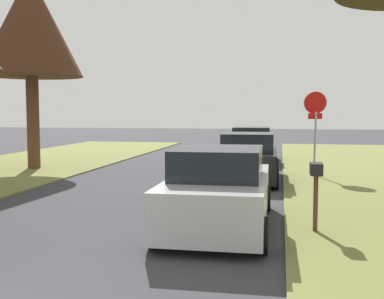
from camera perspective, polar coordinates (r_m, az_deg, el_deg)
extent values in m
cylinder|color=#9EA0A5|center=(16.75, 14.64, 0.64)|extent=(0.07, 0.50, 2.22)
cylinder|color=white|center=(16.99, 14.67, 5.49)|extent=(0.82, 0.23, 0.79)
cylinder|color=red|center=(16.99, 14.67, 5.49)|extent=(0.77, 0.24, 0.75)
cube|color=red|center=(16.90, 14.66, 3.93)|extent=(0.48, 0.11, 0.20)
cylinder|color=brown|center=(19.47, -18.65, 3.10)|extent=(0.48, 0.48, 3.58)
cone|color=#472919|center=(19.76, -18.93, 14.10)|extent=(3.92, 3.92, 3.96)
cylinder|color=brown|center=(19.52, -21.14, 10.12)|extent=(1.12, 1.52, 1.40)
cylinder|color=brown|center=(20.02, -18.98, 9.66)|extent=(1.00, 0.82, 1.13)
cylinder|color=brown|center=(19.78, -17.82, 10.08)|extent=(0.95, 0.68, 1.32)
cube|color=#BCBCC1|center=(9.29, 3.34, -5.77)|extent=(1.86, 4.42, 0.85)
cube|color=black|center=(8.97, 3.19, -1.59)|extent=(1.62, 2.04, 0.56)
cylinder|color=black|center=(11.07, -0.15, -5.61)|extent=(0.21, 0.60, 0.60)
cylinder|color=black|center=(10.90, 8.94, -5.82)|extent=(0.21, 0.60, 0.60)
cylinder|color=black|center=(7.92, -4.47, -9.74)|extent=(0.21, 0.60, 0.60)
cylinder|color=black|center=(7.68, 8.41, -10.24)|extent=(0.21, 0.60, 0.60)
cube|color=black|center=(15.60, 6.86, -1.60)|extent=(1.86, 4.42, 0.85)
cube|color=black|center=(15.32, 6.84, 0.94)|extent=(1.62, 2.04, 0.56)
cylinder|color=black|center=(17.33, 4.29, -1.93)|extent=(0.21, 0.60, 0.60)
cylinder|color=black|center=(17.25, 10.05, -2.02)|extent=(0.21, 0.60, 0.60)
cylinder|color=black|center=(14.08, 2.92, -3.43)|extent=(0.21, 0.60, 0.60)
cylinder|color=black|center=(13.97, 10.03, -3.55)|extent=(0.21, 0.60, 0.60)
cube|color=#28663D|center=(21.67, 7.25, 0.12)|extent=(1.86, 4.42, 0.85)
cube|color=black|center=(21.41, 7.24, 1.95)|extent=(1.62, 2.04, 0.56)
cylinder|color=black|center=(23.39, 5.32, -0.25)|extent=(0.21, 0.60, 0.60)
cylinder|color=black|center=(23.31, 9.59, -0.31)|extent=(0.21, 0.60, 0.60)
cylinder|color=black|center=(20.12, 4.53, -1.03)|extent=(0.21, 0.60, 0.60)
cylinder|color=black|center=(20.02, 9.49, -1.11)|extent=(0.21, 0.60, 0.60)
cube|color=brown|center=(9.07, 14.70, -6.27)|extent=(0.08, 0.08, 1.05)
cube|color=black|center=(8.97, 14.78, -2.28)|extent=(0.22, 0.44, 0.22)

